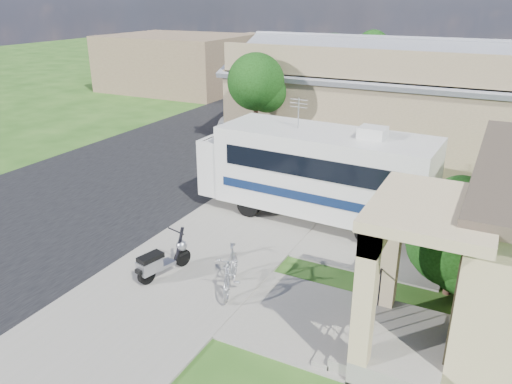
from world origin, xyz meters
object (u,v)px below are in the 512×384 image
at_px(scooter, 161,261).
at_px(van, 289,94).
at_px(bicycle, 231,272).
at_px(garden_hose, 360,307).
at_px(shrub, 459,236).
at_px(pickup_truck, 258,116).
at_px(motorhome, 316,170).

distance_m(scooter, van, 21.10).
xyz_separation_m(bicycle, garden_hose, (3.02, 0.67, -0.46)).
height_order(shrub, garden_hose, shrub).
bearing_deg(garden_hose, pickup_truck, 124.96).
height_order(van, garden_hose, van).
height_order(shrub, pickup_truck, shrub).
xyz_separation_m(van, garden_hose, (10.20, -19.49, -0.83)).
height_order(scooter, bicycle, scooter).
xyz_separation_m(scooter, van, (-5.29, 20.42, 0.42)).
bearing_deg(shrub, pickup_truck, 133.51).
xyz_separation_m(scooter, bicycle, (1.88, 0.26, 0.05)).
xyz_separation_m(motorhome, shrub, (4.54, -2.67, -0.08)).
height_order(motorhome, scooter, motorhome).
relative_size(shrub, van, 0.48).
relative_size(shrub, pickup_truck, 0.54).
height_order(shrub, van, shrub).
height_order(scooter, garden_hose, scooter).
relative_size(scooter, pickup_truck, 0.30).
bearing_deg(garden_hose, shrub, 43.63).
height_order(pickup_truck, garden_hose, pickup_truck).
bearing_deg(scooter, van, 118.40).
relative_size(bicycle, garden_hose, 5.12).
bearing_deg(pickup_truck, garden_hose, 116.04).
bearing_deg(scooter, shrub, 35.28).
bearing_deg(shrub, scooter, -158.60).
relative_size(motorhome, shrub, 2.48).
bearing_deg(shrub, van, 123.89).
distance_m(scooter, garden_hose, 5.01).
relative_size(bicycle, pickup_truck, 0.32).
bearing_deg(van, shrub, -56.51).
bearing_deg(scooter, bicycle, 21.78).
height_order(shrub, scooter, shrub).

